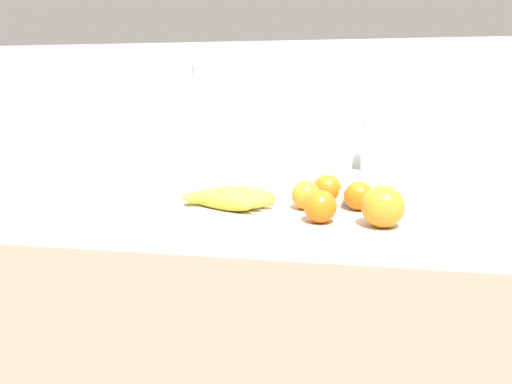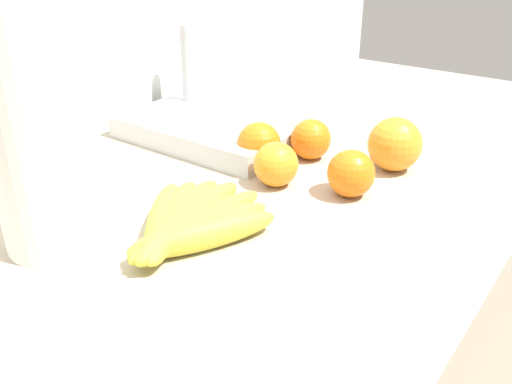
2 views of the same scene
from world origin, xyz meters
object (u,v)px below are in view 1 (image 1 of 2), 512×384
object	(u,v)px
orange_back_right	(359,196)
paper_towel_roll	(198,137)
sink_basin	(368,185)
orange_front	(327,189)
banana_bunch	(226,198)
orange_center	(320,206)
orange_back_left	(383,206)
orange_far_right	(306,195)

from	to	relation	value
orange_back_right	paper_towel_roll	distance (m)	0.43
orange_back_right	sink_basin	distance (m)	0.19
orange_front	sink_basin	world-z (taller)	sink_basin
banana_bunch	orange_center	distance (m)	0.24
banana_bunch	orange_back_right	xyz separation A→B (m)	(0.30, 0.01, 0.01)
orange_center	orange_front	distance (m)	0.17
orange_back_right	orange_back_left	size ratio (longest dim) A/B	0.79
orange_back_left	sink_basin	size ratio (longest dim) A/B	0.26
orange_far_right	orange_center	bearing A→B (deg)	-71.72
orange_center	orange_back_right	bearing A→B (deg)	54.30
orange_back_right	orange_front	bearing A→B (deg)	143.57
orange_back_right	paper_towel_roll	world-z (taller)	paper_towel_roll
orange_far_right	orange_back_left	bearing A→B (deg)	-36.51
orange_back_left	orange_front	xyz separation A→B (m)	(-0.11, 0.18, -0.01)
orange_back_right	orange_back_left	xyz separation A→B (m)	(0.04, -0.13, 0.01)
banana_bunch	sink_basin	bearing A→B (deg)	30.41
banana_bunch	sink_basin	world-z (taller)	sink_basin
paper_towel_roll	sink_basin	world-z (taller)	paper_towel_roll
banana_bunch	orange_far_right	world-z (taller)	orange_far_right
orange_back_right	paper_towel_roll	size ratio (longest dim) A/B	0.20
banana_bunch	orange_front	bearing A→B (deg)	14.80
orange_far_right	sink_basin	xyz separation A→B (m)	(0.15, 0.20, -0.01)
orange_back_right	orange_center	world-z (taller)	orange_center
orange_center	orange_far_right	size ratio (longest dim) A/B	1.02
banana_bunch	orange_far_right	distance (m)	0.18
orange_back_left	orange_far_right	xyz separation A→B (m)	(-0.15, 0.11, -0.01)
paper_towel_roll	sink_basin	size ratio (longest dim) A/B	0.99
orange_far_right	orange_front	world-z (taller)	orange_front
orange_far_right	sink_basin	bearing A→B (deg)	53.06
orange_front	paper_towel_roll	world-z (taller)	paper_towel_roll
orange_back_right	orange_front	size ratio (longest dim) A/B	0.94
banana_bunch	orange_front	size ratio (longest dim) A/B	3.23
sink_basin	paper_towel_roll	bearing A→B (deg)	-169.57
sink_basin	orange_far_right	bearing A→B (deg)	-126.94
orange_center	orange_back_left	size ratio (longest dim) A/B	0.81
orange_back_right	sink_basin	xyz separation A→B (m)	(0.03, 0.19, -0.01)
orange_center	orange_back_left	distance (m)	0.12
banana_bunch	orange_front	world-z (taller)	orange_front
orange_back_left	sink_basin	world-z (taller)	sink_basin
orange_front	orange_back_right	bearing A→B (deg)	-36.43
orange_back_right	orange_center	size ratio (longest dim) A/B	0.98
banana_bunch	orange_back_left	xyz separation A→B (m)	(0.34, -0.12, 0.02)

